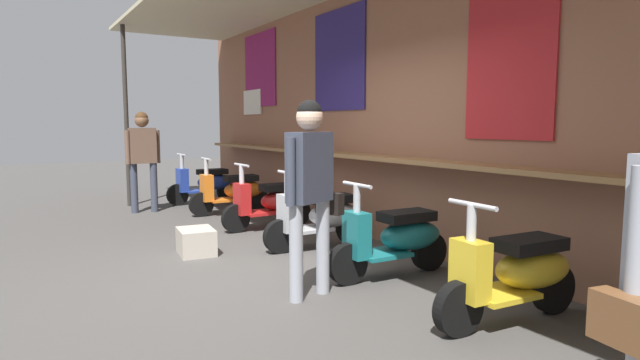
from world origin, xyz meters
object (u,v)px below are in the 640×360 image
scooter_blue (207,183)px  merchandise_crate (196,241)px  scooter_silver (323,216)px  scooter_teal (397,238)px  scooter_orange (235,191)px  scooter_red (273,202)px  scooter_yellow (517,273)px  shopper_browsing (143,150)px  shopper_with_handbag (311,178)px

scooter_blue → merchandise_crate: scooter_blue is taller
scooter_silver → scooter_teal: (1.41, -0.00, 0.00)m
scooter_orange → scooter_red: same height
scooter_silver → scooter_teal: size_ratio=1.00×
scooter_blue → scooter_orange: (1.41, 0.00, 0.00)m
scooter_yellow → shopper_browsing: 6.75m
scooter_red → scooter_teal: 2.79m
scooter_red → merchandise_crate: scooter_red is taller
shopper_browsing → scooter_teal: bearing=12.6°
scooter_blue → scooter_orange: bearing=87.4°
scooter_teal → merchandise_crate: size_ratio=2.86×
scooter_yellow → shopper_browsing: size_ratio=0.81×
shopper_with_handbag → scooter_blue: bearing=-31.7°
scooter_blue → merchandise_crate: bearing=66.4°
scooter_silver → scooter_yellow: bearing=92.2°
scooter_yellow → merchandise_crate: scooter_yellow is taller
scooter_orange → scooter_silver: 2.84m
scooter_blue → shopper_browsing: (0.48, -1.28, 0.69)m
scooter_teal → scooter_yellow: same height
scooter_orange → scooter_red: bearing=92.3°
scooter_teal → merchandise_crate: bearing=-50.3°
shopper_with_handbag → merchandise_crate: bearing=-10.2°
merchandise_crate → scooter_teal: bearing=37.2°
scooter_red → merchandise_crate: (0.89, -1.44, -0.24)m
shopper_browsing → merchandise_crate: bearing=-4.0°
shopper_with_handbag → shopper_browsing: (-5.26, -0.23, 0.02)m
scooter_orange → scooter_teal: same height
scooter_red → scooter_yellow: size_ratio=1.00×
scooter_yellow → shopper_browsing: (-6.59, -1.28, 0.69)m
scooter_orange → scooter_red: 1.46m
scooter_orange → scooter_teal: 4.25m
scooter_blue → scooter_yellow: bearing=87.4°
shopper_with_handbag → shopper_browsing: shopper_browsing is taller
scooter_yellow → merchandise_crate: 3.62m
scooter_silver → shopper_browsing: bearing=-69.0°
scooter_blue → scooter_silver: size_ratio=1.00×
scooter_yellow → merchandise_crate: bearing=-62.1°
scooter_silver → shopper_with_handbag: 1.94m
scooter_yellow → scooter_teal: bearing=-85.6°
scooter_red → shopper_browsing: (-2.39, -1.28, 0.69)m
shopper_with_handbag → merchandise_crate: shopper_with_handbag is taller
shopper_browsing → scooter_yellow: bearing=9.7°
scooter_silver → scooter_red: bearing=-87.8°
shopper_browsing → scooter_blue: bearing=109.1°
shopper_browsing → scooter_red: bearing=26.9°
scooter_silver → merchandise_crate: 1.54m
scooter_blue → scooter_orange: same height
shopper_browsing → merchandise_crate: 3.41m
shopper_browsing → merchandise_crate: (3.28, -0.16, -0.92)m
scooter_blue → merchandise_crate: (3.75, -1.44, -0.24)m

